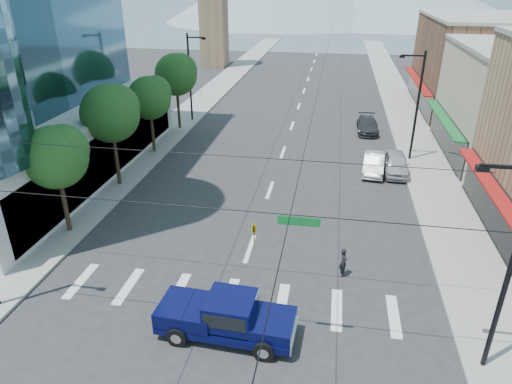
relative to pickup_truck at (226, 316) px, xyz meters
The scene contains 16 objects.
ground 1.49m from the pickup_truck, 104.37° to the left, with size 160.00×160.00×0.00m, color #28282B.
sidewalk_left 42.82m from the pickup_truck, 106.64° to the left, with size 4.00×120.00×0.15m, color gray.
sidewalk_right 42.67m from the pickup_truck, 74.03° to the left, with size 4.00×120.00×0.15m, color gray.
shop_far 45.69m from the pickup_truck, 64.30° to the left, with size 12.00×18.00×10.00m, color brown.
tree_near 13.95m from the pickup_truck, 147.88° to the left, with size 3.65×3.64×6.71m.
tree_midnear 18.66m from the pickup_truck, 128.76° to the left, with size 4.09×4.09×7.52m.
tree_midfar 24.28m from the pickup_truck, 118.22° to the left, with size 3.65×3.64×6.71m.
tree_far 30.65m from the pickup_truck, 111.95° to the left, with size 4.09×4.09×7.52m.
signal_rig 3.59m from the pickup_truck, 166.92° to the left, with size 21.80×0.20×9.00m.
lamp_pole_nw 33.11m from the pickup_truck, 109.41° to the left, with size 2.00×0.25×9.00m.
lamp_pole_ne 25.56m from the pickup_truck, 65.67° to the left, with size 2.00×0.25×9.00m.
pickup_truck is the anchor object (origin of this frame).
pedestrian 7.33m from the pickup_truck, 47.13° to the left, with size 0.58×0.38×1.60m, color black.
parked_car_near 21.89m from the pickup_truck, 65.57° to the left, with size 1.89×4.69×1.60m, color #BABAC0.
parked_car_mid 21.10m from the pickup_truck, 69.65° to the left, with size 1.56×4.48×1.48m, color silver.
parked_car_far 31.13m from the pickup_truck, 76.36° to the left, with size 1.99×4.89×1.42m, color #313134.
Camera 1 is at (4.17, -15.85, 14.22)m, focal length 32.00 mm.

